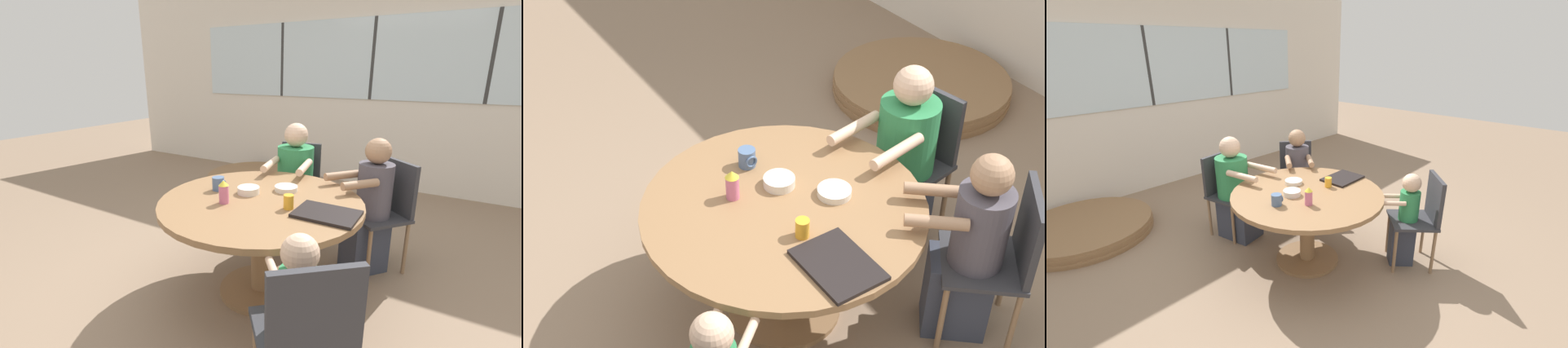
{
  "view_description": "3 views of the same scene",
  "coord_description": "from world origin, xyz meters",
  "views": [
    {
      "loc": [
        1.11,
        -1.92,
        1.56
      ],
      "look_at": [
        0.0,
        0.0,
        0.89
      ],
      "focal_mm": 24.0,
      "sensor_mm": 36.0,
      "label": 1
    },
    {
      "loc": [
        2.24,
        -1.46,
        2.91
      ],
      "look_at": [
        0.0,
        0.0,
        0.89
      ],
      "focal_mm": 50.0,
      "sensor_mm": 36.0,
      "label": 2
    },
    {
      "loc": [
        -2.13,
        -1.95,
        1.98
      ],
      "look_at": [
        0.0,
        0.0,
        0.89
      ],
      "focal_mm": 24.0,
      "sensor_mm": 36.0,
      "label": 3
    }
  ],
  "objects": [
    {
      "name": "sippy_cup",
      "position": [
        -0.18,
        -0.18,
        0.79
      ],
      "size": [
        0.07,
        0.07,
        0.16
      ],
      "color": "#CC668C",
      "rests_on": "dining_table"
    },
    {
      "name": "dining_table",
      "position": [
        0.0,
        0.0,
        0.57
      ],
      "size": [
        1.38,
        1.38,
        0.71
      ],
      "color": "olive",
      "rests_on": "ground_plane"
    },
    {
      "name": "person_man_blue_shirt",
      "position": [
        0.58,
        0.68,
        0.5
      ],
      "size": [
        0.51,
        0.53,
        1.08
      ],
      "rotation": [
        0.0,
        0.0,
        -3.85
      ],
      "color": "#333847",
      "rests_on": "ground_plane"
    },
    {
      "name": "bowl_white_shallow",
      "position": [
        -0.14,
        0.06,
        0.74
      ],
      "size": [
        0.16,
        0.16,
        0.05
      ],
      "color": "silver",
      "rests_on": "dining_table"
    },
    {
      "name": "person_toddler",
      "position": [
        0.59,
        -0.69,
        0.44
      ],
      "size": [
        0.35,
        0.36,
        0.91
      ],
      "rotation": [
        0.0,
        0.0,
        0.7
      ],
      "color": "#333847",
      "rests_on": "ground_plane"
    },
    {
      "name": "ground_plane",
      "position": [
        0.0,
        0.0,
        0.0
      ],
      "size": [
        16.0,
        16.0,
        0.0
      ],
      "primitive_type": "plane",
      "color": "#8C725B"
    },
    {
      "name": "juice_glass",
      "position": [
        0.23,
        -0.05,
        0.76
      ],
      "size": [
        0.07,
        0.07,
        0.09
      ],
      "color": "gold",
      "rests_on": "dining_table"
    },
    {
      "name": "chair_for_man_blue_shirt",
      "position": [
        0.69,
        0.81,
        0.53
      ],
      "size": [
        0.56,
        0.56,
        0.88
      ],
      "rotation": [
        0.0,
        0.0,
        -3.85
      ],
      "color": "#333338",
      "rests_on": "ground_plane"
    },
    {
      "name": "coffee_mug",
      "position": [
        -0.36,
        0.01,
        0.76
      ],
      "size": [
        0.1,
        0.09,
        0.1
      ],
      "color": "slate",
      "rests_on": "dining_table"
    },
    {
      "name": "food_tray_dark",
      "position": [
        0.48,
        -0.04,
        0.72
      ],
      "size": [
        0.38,
        0.28,
        0.02
      ],
      "color": "black",
      "rests_on": "dining_table"
    },
    {
      "name": "chair_for_toddler",
      "position": [
        0.69,
        -0.81,
        0.53
      ],
      "size": [
        0.56,
        0.56,
        0.88
      ],
      "rotation": [
        0.0,
        0.0,
        0.7
      ],
      "color": "#333338",
      "rests_on": "ground_plane"
    },
    {
      "name": "folded_table_stack",
      "position": [
        -1.3,
        2.11,
        0.07
      ],
      "size": [
        1.37,
        1.37,
        0.15
      ],
      "color": "olive",
      "rests_on": "ground_plane"
    },
    {
      "name": "chair_for_woman_green_shirt",
      "position": [
        -0.19,
        1.04,
        0.53
      ],
      "size": [
        0.46,
        0.46,
        0.88
      ],
      "rotation": [
        0.0,
        0.0,
        -2.97
      ],
      "color": "#333338",
      "rests_on": "ground_plane"
    },
    {
      "name": "person_woman_green_shirt",
      "position": [
        -0.16,
        0.88,
        0.49
      ],
      "size": [
        0.42,
        0.65,
        1.1
      ],
      "rotation": [
        0.0,
        0.0,
        -2.97
      ],
      "color": "#333847",
      "rests_on": "ground_plane"
    },
    {
      "name": "bowl_cereal",
      "position": [
        0.07,
        0.24,
        0.73
      ],
      "size": [
        0.17,
        0.17,
        0.04
      ],
      "color": "silver",
      "rests_on": "dining_table"
    },
    {
      "name": "wall_back_with_windows",
      "position": [
        0.0,
        2.92,
        1.42
      ],
      "size": [
        8.4,
        0.08,
        2.8
      ],
      "color": "silver",
      "rests_on": "ground_plane"
    }
  ]
}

